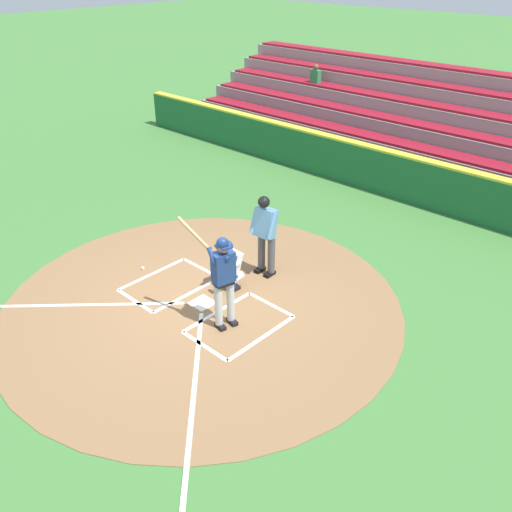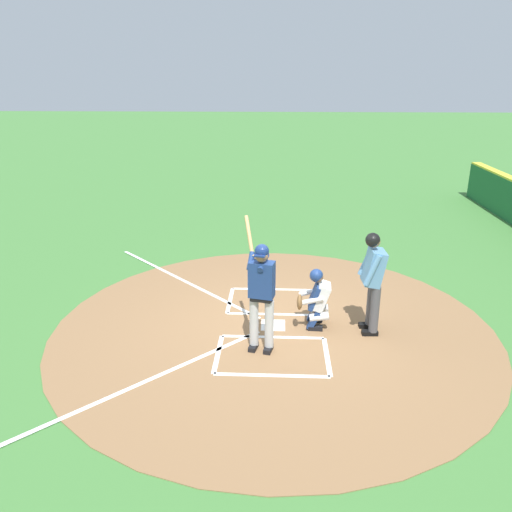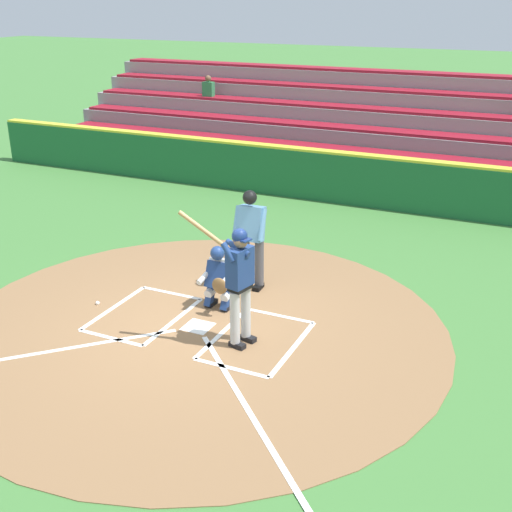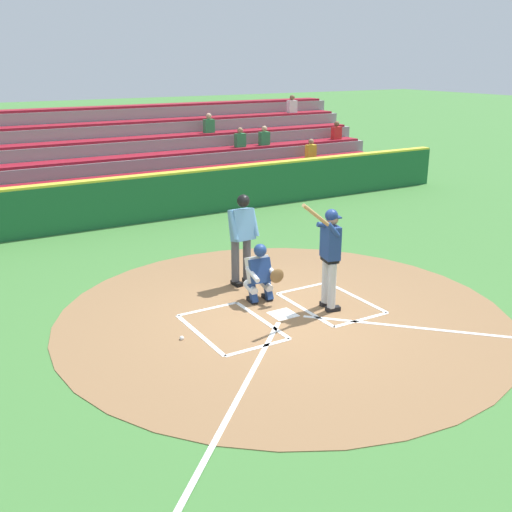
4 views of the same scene
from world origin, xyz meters
name	(u,v)px [view 2 (image 2 of 4)]	position (x,y,z in m)	size (l,w,h in m)	color
ground_plane	(273,326)	(0.00, 0.00, 0.00)	(120.00, 120.00, 0.00)	#427A38
dirt_circle	(273,326)	(0.00, 0.00, 0.01)	(8.00, 8.00, 0.01)	olive
home_plate_and_chalk	(226,324)	(0.00, 0.88, 0.01)	(7.93, 4.91, 0.01)	white
batter	(261,289)	(-0.85, 0.19, 1.10)	(1.04, 0.55, 2.13)	#BCBCBC
catcher	(316,297)	(0.01, -0.77, 0.59)	(0.59, 0.63, 1.13)	black
plate_umpire	(373,276)	(-0.14, -1.72, 1.08)	(0.59, 0.43, 1.86)	#4C4C51
baseball	(274,283)	(1.98, 0.02, 0.04)	(0.07, 0.07, 0.07)	white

